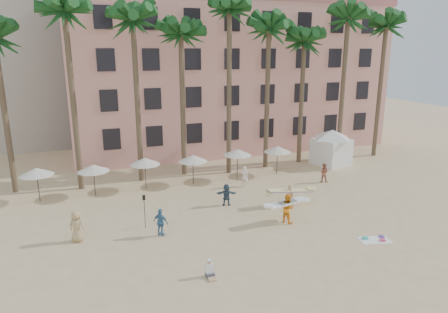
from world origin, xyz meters
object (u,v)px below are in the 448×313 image
cabana (331,144)px  carrier_yellow (290,193)px  pink_hotel (226,77)px  carrier_white (287,207)px

cabana → carrier_yellow: bearing=-138.1°
pink_hotel → carrier_yellow: pink_hotel is taller
cabana → carrier_white: size_ratio=1.96×
pink_hotel → cabana: size_ratio=6.40×
cabana → carrier_white: 15.35m
carrier_white → cabana: bearing=44.9°
pink_hotel → carrier_white: bearing=-100.6°
cabana → pink_hotel: bearing=117.8°
pink_hotel → carrier_yellow: (-2.64, -20.59, -7.06)m
pink_hotel → cabana: bearing=-62.2°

